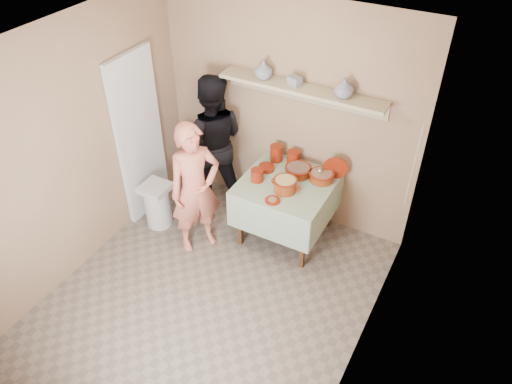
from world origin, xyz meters
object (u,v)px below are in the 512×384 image
Objects in this scene: person_helper at (212,142)px; serving_table at (287,191)px; trash_bin at (158,205)px; cazuela_rice at (285,184)px; person_cook at (195,189)px.

person_helper is 1.12m from serving_table.
serving_table is 1.74× the size of trash_bin.
person_helper reaches higher than serving_table.
person_helper is at bearing 163.03° from cazuela_rice.
trash_bin is at bearing -165.09° from cazuela_rice.
trash_bin is (-1.45, -0.39, -0.56)m from cazuela_rice.
person_cook reaches higher than serving_table.
serving_table is at bearing 105.68° from cazuela_rice.
cazuela_rice is at bearing -27.67° from person_cook.
serving_table is 2.95× the size of cazuela_rice.
person_helper reaches higher than cazuela_rice.
person_helper reaches higher than person_cook.
person_helper is (-0.29, 0.79, 0.07)m from person_cook.
cazuela_rice is (1.13, -0.34, 0.00)m from person_helper.
trash_bin is (-1.41, -0.54, -0.36)m from serving_table.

